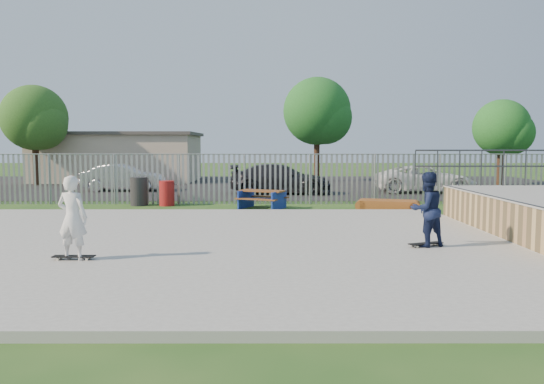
{
  "coord_description": "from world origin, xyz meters",
  "views": [
    {
      "loc": [
        2.07,
        -12.08,
        2.33
      ],
      "look_at": [
        2.08,
        2.0,
        1.1
      ],
      "focal_mm": 35.0,
      "sensor_mm": 36.0,
      "label": 1
    }
  ],
  "objects_px": {
    "picnic_table": "(262,199)",
    "skater_navy": "(427,209)",
    "car_white": "(425,179)",
    "skater_white": "(72,218)",
    "car_dark": "(281,179)",
    "tree_right": "(501,128)",
    "tree_left": "(34,118)",
    "car_silver": "(124,178)",
    "tree_mid": "(317,111)",
    "trash_bin_grey": "(139,191)",
    "trash_bin_red": "(167,193)",
    "funbox": "(388,205)"
  },
  "relations": [
    {
      "from": "picnic_table",
      "to": "car_silver",
      "type": "xyz_separation_m",
      "value": [
        -7.21,
        7.5,
        0.35
      ]
    },
    {
      "from": "tree_mid",
      "to": "car_dark",
      "type": "bearing_deg",
      "value": -105.55
    },
    {
      "from": "tree_mid",
      "to": "skater_white",
      "type": "xyz_separation_m",
      "value": [
        -6.76,
        -24.56,
        -3.59
      ]
    },
    {
      "from": "car_silver",
      "to": "tree_right",
      "type": "height_order",
      "value": "tree_right"
    },
    {
      "from": "car_white",
      "to": "skater_navy",
      "type": "height_order",
      "value": "skater_navy"
    },
    {
      "from": "picnic_table",
      "to": "car_silver",
      "type": "height_order",
      "value": "car_silver"
    },
    {
      "from": "car_white",
      "to": "skater_white",
      "type": "distance_m",
      "value": 19.78
    },
    {
      "from": "car_dark",
      "to": "tree_mid",
      "type": "xyz_separation_m",
      "value": [
        2.51,
        9.03,
        3.81
      ]
    },
    {
      "from": "trash_bin_red",
      "to": "skater_navy",
      "type": "xyz_separation_m",
      "value": [
        7.43,
        -9.16,
        0.48
      ]
    },
    {
      "from": "skater_white",
      "to": "skater_navy",
      "type": "bearing_deg",
      "value": -159.11
    },
    {
      "from": "tree_right",
      "to": "tree_left",
      "type": "bearing_deg",
      "value": -179.96
    },
    {
      "from": "picnic_table",
      "to": "tree_left",
      "type": "distance_m",
      "value": 18.12
    },
    {
      "from": "tree_left",
      "to": "skater_white",
      "type": "bearing_deg",
      "value": -64.58
    },
    {
      "from": "car_white",
      "to": "skater_white",
      "type": "xyz_separation_m",
      "value": [
        -11.42,
        -16.15,
        0.27
      ]
    },
    {
      "from": "funbox",
      "to": "skater_navy",
      "type": "distance_m",
      "value": 7.69
    },
    {
      "from": "car_white",
      "to": "tree_left",
      "type": "xyz_separation_m",
      "value": [
        -21.45,
        4.94,
        3.25
      ]
    },
    {
      "from": "trash_bin_grey",
      "to": "trash_bin_red",
      "type": "bearing_deg",
      "value": -4.95
    },
    {
      "from": "picnic_table",
      "to": "car_white",
      "type": "height_order",
      "value": "car_white"
    },
    {
      "from": "trash_bin_red",
      "to": "tree_left",
      "type": "relative_size",
      "value": 0.17
    },
    {
      "from": "skater_white",
      "to": "trash_bin_red",
      "type": "bearing_deg",
      "value": -78.2
    },
    {
      "from": "car_silver",
      "to": "car_dark",
      "type": "xyz_separation_m",
      "value": [
        8.0,
        -1.51,
        0.03
      ]
    },
    {
      "from": "funbox",
      "to": "car_white",
      "type": "distance_m",
      "value": 7.99
    },
    {
      "from": "trash_bin_grey",
      "to": "car_dark",
      "type": "height_order",
      "value": "car_dark"
    },
    {
      "from": "tree_left",
      "to": "skater_navy",
      "type": "relative_size",
      "value": 3.61
    },
    {
      "from": "trash_bin_red",
      "to": "trash_bin_grey",
      "type": "distance_m",
      "value": 1.12
    },
    {
      "from": "car_white",
      "to": "skater_white",
      "type": "bearing_deg",
      "value": 148.07
    },
    {
      "from": "tree_mid",
      "to": "tree_left",
      "type": "bearing_deg",
      "value": -168.33
    },
    {
      "from": "tree_left",
      "to": "skater_navy",
      "type": "bearing_deg",
      "value": -48.99
    },
    {
      "from": "car_dark",
      "to": "tree_right",
      "type": "distance_m",
      "value": 14.4
    },
    {
      "from": "picnic_table",
      "to": "trash_bin_red",
      "type": "distance_m",
      "value": 3.86
    },
    {
      "from": "tree_mid",
      "to": "tree_right",
      "type": "height_order",
      "value": "tree_mid"
    },
    {
      "from": "funbox",
      "to": "car_silver",
      "type": "xyz_separation_m",
      "value": [
        -11.75,
        8.1,
        0.51
      ]
    },
    {
      "from": "car_dark",
      "to": "tree_right",
      "type": "relative_size",
      "value": 0.98
    },
    {
      "from": "trash_bin_red",
      "to": "car_silver",
      "type": "relative_size",
      "value": 0.24
    },
    {
      "from": "tree_left",
      "to": "car_dark",
      "type": "bearing_deg",
      "value": -21.29
    },
    {
      "from": "picnic_table",
      "to": "skater_white",
      "type": "relative_size",
      "value": 1.26
    },
    {
      "from": "car_white",
      "to": "tree_left",
      "type": "distance_m",
      "value": 22.25
    },
    {
      "from": "trash_bin_red",
      "to": "tree_right",
      "type": "bearing_deg",
      "value": 31.19
    },
    {
      "from": "car_white",
      "to": "tree_right",
      "type": "xyz_separation_m",
      "value": [
        5.84,
        4.96,
        2.69
      ]
    },
    {
      "from": "car_dark",
      "to": "tree_right",
      "type": "bearing_deg",
      "value": -61.82
    },
    {
      "from": "skater_navy",
      "to": "picnic_table",
      "type": "bearing_deg",
      "value": -88.2
    },
    {
      "from": "trash_bin_grey",
      "to": "skater_navy",
      "type": "bearing_deg",
      "value": -47.31
    },
    {
      "from": "picnic_table",
      "to": "car_silver",
      "type": "distance_m",
      "value": 10.41
    },
    {
      "from": "car_dark",
      "to": "tree_left",
      "type": "relative_size",
      "value": 0.84
    },
    {
      "from": "car_silver",
      "to": "skater_navy",
      "type": "distance_m",
      "value": 19.12
    },
    {
      "from": "car_dark",
      "to": "tree_left",
      "type": "bearing_deg",
      "value": 73.68
    },
    {
      "from": "picnic_table",
      "to": "skater_navy",
      "type": "xyz_separation_m",
      "value": [
        3.7,
        -8.2,
        0.61
      ]
    },
    {
      "from": "picnic_table",
      "to": "trash_bin_grey",
      "type": "xyz_separation_m",
      "value": [
        -4.84,
        1.06,
        0.2
      ]
    },
    {
      "from": "car_white",
      "to": "skater_navy",
      "type": "xyz_separation_m",
      "value": [
        -4.26,
        -14.81,
        0.27
      ]
    },
    {
      "from": "car_silver",
      "to": "skater_white",
      "type": "distance_m",
      "value": 17.45
    }
  ]
}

